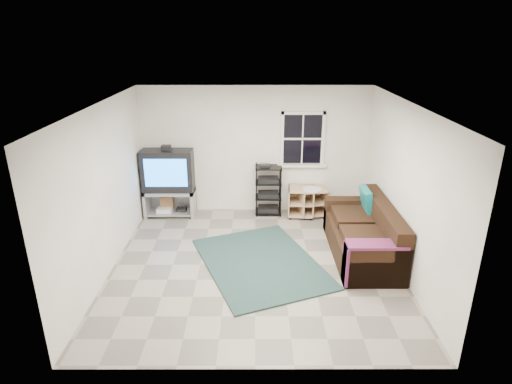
{
  "coord_description": "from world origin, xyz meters",
  "views": [
    {
      "loc": [
        0.0,
        -6.11,
        3.6
      ],
      "look_at": [
        0.01,
        0.4,
        1.12
      ],
      "focal_mm": 30.0,
      "sensor_mm": 36.0,
      "label": 1
    }
  ],
  "objects_px": {
    "av_rack": "(268,193)",
    "tv_unit": "(168,178)",
    "side_table_left": "(301,200)",
    "side_table_right": "(312,199)",
    "sofa": "(364,236)"
  },
  "relations": [
    {
      "from": "av_rack",
      "to": "sofa",
      "type": "bearing_deg",
      "value": -47.85
    },
    {
      "from": "av_rack",
      "to": "side_table_right",
      "type": "distance_m",
      "value": 0.91
    },
    {
      "from": "tv_unit",
      "to": "side_table_left",
      "type": "bearing_deg",
      "value": -0.24
    },
    {
      "from": "av_rack",
      "to": "tv_unit",
      "type": "bearing_deg",
      "value": -178.25
    },
    {
      "from": "tv_unit",
      "to": "side_table_right",
      "type": "relative_size",
      "value": 2.42
    },
    {
      "from": "tv_unit",
      "to": "sofa",
      "type": "bearing_deg",
      "value": -25.02
    },
    {
      "from": "side_table_right",
      "to": "tv_unit",
      "type": "bearing_deg",
      "value": -179.7
    },
    {
      "from": "side_table_left",
      "to": "tv_unit",
      "type": "bearing_deg",
      "value": 179.76
    },
    {
      "from": "side_table_right",
      "to": "sofa",
      "type": "xyz_separation_m",
      "value": [
        0.67,
        -1.69,
        0.01
      ]
    },
    {
      "from": "tv_unit",
      "to": "side_table_left",
      "type": "xyz_separation_m",
      "value": [
        2.68,
        -0.01,
        -0.49
      ]
    },
    {
      "from": "av_rack",
      "to": "side_table_left",
      "type": "xyz_separation_m",
      "value": [
        0.66,
        -0.07,
        -0.14
      ]
    },
    {
      "from": "side_table_right",
      "to": "sofa",
      "type": "height_order",
      "value": "sofa"
    },
    {
      "from": "side_table_right",
      "to": "sofa",
      "type": "bearing_deg",
      "value": -68.24
    },
    {
      "from": "sofa",
      "to": "side_table_left",
      "type": "bearing_deg",
      "value": 118.58
    },
    {
      "from": "av_rack",
      "to": "side_table_left",
      "type": "distance_m",
      "value": 0.68
    }
  ]
}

